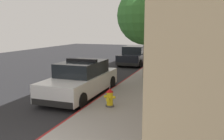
{
  "coord_description": "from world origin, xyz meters",
  "views": [
    {
      "loc": [
        3.88,
        -3.84,
        3.05
      ],
      "look_at": [
        -0.14,
        7.44,
        1.0
      ],
      "focal_mm": 39.22,
      "sensor_mm": 36.0,
      "label": 1
    }
  ],
  "objects": [
    {
      "name": "ground_plane",
      "position": [
        -4.36,
        10.0,
        -0.1
      ],
      "size": [
        30.19,
        60.0,
        0.2
      ],
      "primitive_type": "cube",
      "color": "#232326"
    },
    {
      "name": "sidewalk_pavement",
      "position": [
        1.64,
        10.0,
        0.07
      ],
      "size": [
        3.28,
        60.0,
        0.14
      ],
      "primitive_type": "cube",
      "color": "gray",
      "rests_on": "ground"
    },
    {
      "name": "curb_painted_edge",
      "position": [
        -0.04,
        10.0,
        0.07
      ],
      "size": [
        0.08,
        60.0,
        0.14
      ],
      "primitive_type": "cube",
      "color": "maroon",
      "rests_on": "ground"
    },
    {
      "name": "parked_car_silver_ahead",
      "position": [
        -1.27,
        16.44,
        0.74
      ],
      "size": [
        1.94,
        4.84,
        1.56
      ],
      "color": "black",
      "rests_on": "ground"
    },
    {
      "name": "street_tree",
      "position": [
        0.98,
        10.17,
        3.76
      ],
      "size": [
        3.37,
        3.37,
        5.32
      ],
      "color": "brown",
      "rests_on": "sidewalk_pavement"
    },
    {
      "name": "police_cruiser",
      "position": [
        -1.11,
        5.98,
        0.74
      ],
      "size": [
        1.94,
        4.84,
        1.68
      ],
      "color": "white",
      "rests_on": "ground"
    },
    {
      "name": "fire_hydrant",
      "position": [
        0.82,
        4.47,
        0.49
      ],
      "size": [
        0.44,
        0.4,
        0.76
      ],
      "color": "#4C4C51",
      "rests_on": "sidewalk_pavement"
    }
  ]
}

